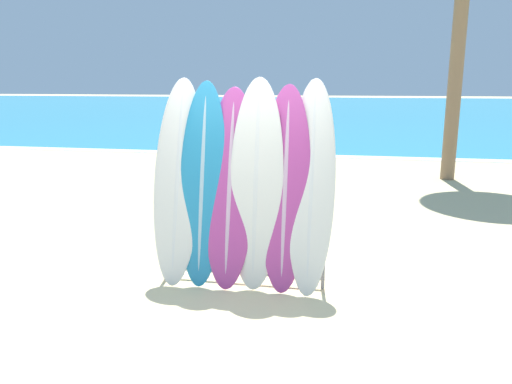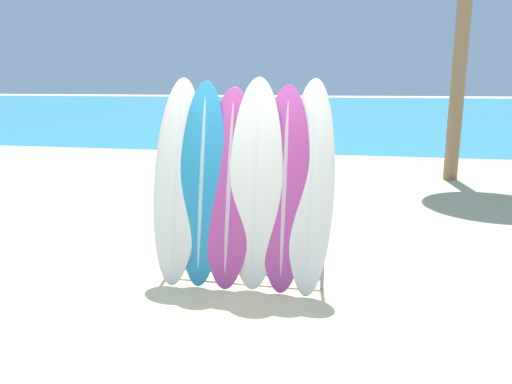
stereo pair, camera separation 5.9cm
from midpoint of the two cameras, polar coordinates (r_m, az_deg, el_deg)
The scene contains 12 objects.
ground_plane at distance 5.62m, azimuth -2.80°, elevation -11.10°, with size 160.00×160.00×0.00m, color beige.
ocean_water at distance 44.68m, azimuth 9.44°, elevation 9.44°, with size 120.00×60.00×0.01m.
surfboard_rack at distance 5.63m, azimuth -1.85°, elevation -5.90°, with size 1.85×0.04×0.87m.
surfboard_slot_0 at distance 5.72m, azimuth -9.20°, elevation 1.28°, with size 0.57×0.69×2.30m.
surfboard_slot_1 at distance 5.61m, azimuth -6.42°, elevation 0.97°, with size 0.54×0.57×2.27m.
surfboard_slot_2 at distance 5.53m, azimuth -3.29°, elevation 0.52°, with size 0.58×0.62×2.20m.
surfboard_slot_3 at distance 5.44m, azimuth -0.28°, elevation 0.90°, with size 0.60×0.50×2.31m.
surfboard_slot_4 at distance 5.41m, azimuth 3.06°, elevation 0.41°, with size 0.55×0.56×2.23m.
surfboard_slot_5 at distance 5.39m, azimuth 6.04°, elevation 0.66°, with size 0.51×0.67×2.29m.
person_near_water at distance 9.25m, azimuth -9.75°, elevation 3.95°, with size 0.22×0.27×1.65m.
person_mid_beach at distance 9.22m, azimuth 2.58°, elevation 4.23°, with size 0.28×0.29×1.69m.
person_far_left at distance 11.43m, azimuth -6.64°, elevation 6.11°, with size 0.30×0.25×1.82m.
Camera 1 is at (1.21, -5.00, 2.25)m, focal length 35.00 mm.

